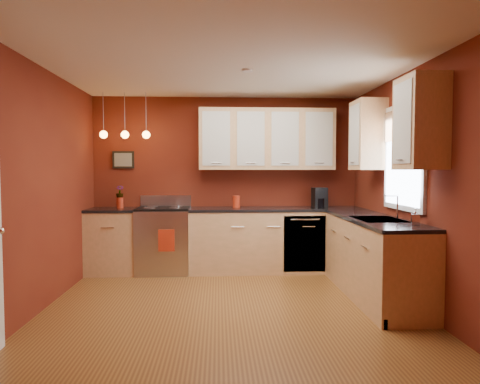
{
  "coord_description": "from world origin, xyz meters",
  "views": [
    {
      "loc": [
        -0.12,
        -4.45,
        1.5
      ],
      "look_at": [
        0.16,
        1.0,
        1.22
      ],
      "focal_mm": 32.0,
      "sensor_mm": 36.0,
      "label": 1
    }
  ],
  "objects": [
    {
      "name": "floor",
      "position": [
        0.0,
        0.0,
        0.0
      ],
      "size": [
        4.2,
        4.2,
        0.0
      ],
      "primitive_type": "plane",
      "color": "brown",
      "rests_on": "ground"
    },
    {
      "name": "ceiling",
      "position": [
        0.0,
        0.0,
        2.6
      ],
      "size": [
        4.0,
        4.2,
        0.02
      ],
      "primitive_type": "cube",
      "color": "silver",
      "rests_on": "wall_back"
    },
    {
      "name": "wall_back",
      "position": [
        0.0,
        2.1,
        1.3
      ],
      "size": [
        4.0,
        0.02,
        2.6
      ],
      "primitive_type": "cube",
      "color": "maroon",
      "rests_on": "floor"
    },
    {
      "name": "wall_front",
      "position": [
        0.0,
        -2.1,
        1.3
      ],
      "size": [
        4.0,
        0.02,
        2.6
      ],
      "primitive_type": "cube",
      "color": "maroon",
      "rests_on": "floor"
    },
    {
      "name": "wall_left",
      "position": [
        -2.0,
        0.0,
        1.3
      ],
      "size": [
        0.02,
        4.2,
        2.6
      ],
      "primitive_type": "cube",
      "color": "maroon",
      "rests_on": "floor"
    },
    {
      "name": "wall_right",
      "position": [
        2.0,
        0.0,
        1.3
      ],
      "size": [
        0.02,
        4.2,
        2.6
      ],
      "primitive_type": "cube",
      "color": "maroon",
      "rests_on": "floor"
    },
    {
      "name": "base_cabinets_back_left",
      "position": [
        -1.65,
        1.8,
        0.45
      ],
      "size": [
        0.7,
        0.6,
        0.9
      ],
      "primitive_type": "cube",
      "color": "#E6AD7B",
      "rests_on": "floor"
    },
    {
      "name": "base_cabinets_back_right",
      "position": [
        0.73,
        1.8,
        0.45
      ],
      "size": [
        2.54,
        0.6,
        0.9
      ],
      "primitive_type": "cube",
      "color": "#E6AD7B",
      "rests_on": "floor"
    },
    {
      "name": "base_cabinets_right",
      "position": [
        1.7,
        0.45,
        0.45
      ],
      "size": [
        0.6,
        2.1,
        0.9
      ],
      "primitive_type": "cube",
      "color": "#E6AD7B",
      "rests_on": "floor"
    },
    {
      "name": "counter_back_left",
      "position": [
        -1.65,
        1.8,
        0.92
      ],
      "size": [
        0.7,
        0.62,
        0.04
      ],
      "primitive_type": "cube",
      "color": "black",
      "rests_on": "base_cabinets_back_left"
    },
    {
      "name": "counter_back_right",
      "position": [
        0.73,
        1.8,
        0.92
      ],
      "size": [
        2.54,
        0.62,
        0.04
      ],
      "primitive_type": "cube",
      "color": "black",
      "rests_on": "base_cabinets_back_right"
    },
    {
      "name": "counter_right",
      "position": [
        1.7,
        0.45,
        0.92
      ],
      "size": [
        0.62,
        2.1,
        0.04
      ],
      "primitive_type": "cube",
      "color": "black",
      "rests_on": "base_cabinets_right"
    },
    {
      "name": "gas_range",
      "position": [
        -0.92,
        1.8,
        0.48
      ],
      "size": [
        0.76,
        0.64,
        1.11
      ],
      "color": "#B7B8BC",
      "rests_on": "floor"
    },
    {
      "name": "dishwasher_front",
      "position": [
        1.1,
        1.51,
        0.45
      ],
      "size": [
        0.6,
        0.02,
        0.8
      ],
      "primitive_type": "cube",
      "color": "#B7B8BC",
      "rests_on": "base_cabinets_back_right"
    },
    {
      "name": "sink",
      "position": [
        1.7,
        0.3,
        0.92
      ],
      "size": [
        0.5,
        0.7,
        0.33
      ],
      "color": "gray",
      "rests_on": "counter_right"
    },
    {
      "name": "window",
      "position": [
        1.97,
        0.3,
        1.69
      ],
      "size": [
        0.06,
        1.02,
        1.22
      ],
      "color": "white",
      "rests_on": "wall_right"
    },
    {
      "name": "upper_cabinets_back",
      "position": [
        0.6,
        1.93,
        1.95
      ],
      "size": [
        2.0,
        0.35,
        0.9
      ],
      "primitive_type": "cube",
      "color": "#E6AD7B",
      "rests_on": "wall_back"
    },
    {
      "name": "upper_cabinets_right",
      "position": [
        1.82,
        0.32,
        1.95
      ],
      "size": [
        0.35,
        1.95,
        0.9
      ],
      "primitive_type": "cube",
      "color": "#E6AD7B",
      "rests_on": "wall_right"
    },
    {
      "name": "wall_picture",
      "position": [
        -1.55,
        2.08,
        1.65
      ],
      "size": [
        0.32,
        0.03,
        0.26
      ],
      "primitive_type": "cube",
      "color": "black",
      "rests_on": "wall_back"
    },
    {
      "name": "pendant_lights",
      "position": [
        -1.45,
        1.75,
        2.01
      ],
      "size": [
        0.71,
        0.11,
        0.66
      ],
      "color": "gray",
      "rests_on": "ceiling"
    },
    {
      "name": "red_canister",
      "position": [
        0.14,
        1.88,
        1.03
      ],
      "size": [
        0.12,
        0.12,
        0.17
      ],
      "color": "#B22A13",
      "rests_on": "counter_back_right"
    },
    {
      "name": "red_vase",
      "position": [
        -1.56,
        1.84,
        1.02
      ],
      "size": [
        0.1,
        0.1,
        0.16
      ],
      "primitive_type": "cylinder",
      "color": "#B22A13",
      "rests_on": "counter_back_left"
    },
    {
      "name": "flowers",
      "position": [
        -1.56,
        1.84,
        1.17
      ],
      "size": [
        0.12,
        0.12,
        0.19
      ],
      "primitive_type": "imported",
      "rotation": [
        0.0,
        0.0,
        0.15
      ],
      "color": "#B22A13",
      "rests_on": "red_vase"
    },
    {
      "name": "coffee_maker",
      "position": [
        1.39,
        1.85,
        1.08
      ],
      "size": [
        0.23,
        0.22,
        0.29
      ],
      "rotation": [
        0.0,
        0.0,
        0.15
      ],
      "color": "black",
      "rests_on": "counter_back_right"
    },
    {
      "name": "soap_pump",
      "position": [
        1.87,
        -0.25,
        1.03
      ],
      "size": [
        0.1,
        0.1,
        0.17
      ],
      "primitive_type": "imported",
      "rotation": [
        0.0,
        0.0,
        -0.31
      ],
      "color": "white",
      "rests_on": "counter_right"
    },
    {
      "name": "dish_towel",
      "position": [
        -0.84,
        1.47,
        0.52
      ],
      "size": [
        0.22,
        0.02,
        0.31
      ],
      "primitive_type": "cube",
      "color": "#B22A13",
      "rests_on": "gas_range"
    }
  ]
}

